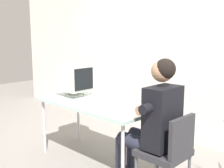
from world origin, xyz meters
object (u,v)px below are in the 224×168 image
Objects in this scene: desk at (96,106)px; desk_mug at (111,95)px; person_seated at (153,121)px; crt_monitor at (74,78)px; keyboard at (88,100)px; office_chair at (169,150)px.

desk is 14.95× the size of desk_mug.
person_seated is at bearing -2.85° from desk.
desk_mug reaches higher than desk.
crt_monitor is at bearing -154.82° from desk_mug.
keyboard is 4.81× the size of desk_mug.
crt_monitor is 1.57m from office_chair.
office_chair is (1.49, -0.09, -0.50)m from crt_monitor.
keyboard is (-0.10, -0.04, 0.07)m from desk.
desk_mug is (-1.05, 0.30, 0.32)m from office_chair.
office_chair is (1.14, -0.00, -0.28)m from keyboard.
desk is 0.12m from keyboard.
crt_monitor reaches higher than desk_mug.
person_seated is 13.30× the size of desk_mug.
crt_monitor is at bearing 176.16° from person_seated.
desk_mug is at bearing 164.20° from office_chair.
crt_monitor reaches higher than desk.
desk is 3.66× the size of crt_monitor.
desk is 1.07m from office_chair.
desk_mug reaches higher than keyboard.
desk is at bearing -89.14° from desk_mug.
keyboard is at bearing 179.77° from office_chair.
keyboard is 0.36× the size of person_seated.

